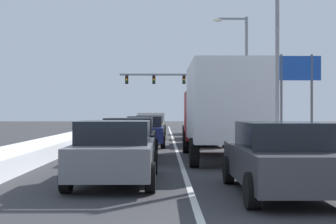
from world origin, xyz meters
name	(u,v)px	position (x,y,z in m)	size (l,w,h in m)	color
ground_plane	(175,146)	(0.00, 20.29, 0.00)	(131.86, 131.86, 0.00)	#333335
lane_stripe_between_right_lane_and_center_lane	(173,140)	(0.00, 25.36, 0.00)	(0.14, 55.79, 0.01)	silver
snow_bank_right_shoulder	(260,136)	(5.30, 25.36, 0.27)	(1.29, 55.79, 0.54)	white
snow_bank_left_shoulder	(86,136)	(-5.30, 25.36, 0.27)	(1.65, 55.79, 0.55)	white
sedan_charcoal_right_lane_nearest	(281,158)	(1.86, 5.83, 0.76)	(2.00, 4.50, 1.51)	#38383D
box_truck_right_lane_second	(221,107)	(1.49, 13.25, 1.90)	(2.53, 7.20, 3.36)	maroon
sedan_green_right_lane_third	(204,130)	(1.52, 20.97, 0.76)	(2.00, 4.50, 1.51)	#1E5633
sedan_maroon_right_lane_fourth	(203,127)	(1.93, 27.10, 0.76)	(2.00, 4.50, 1.51)	maroon
sedan_white_right_lane_fifth	(196,124)	(1.94, 33.76, 0.76)	(2.00, 4.50, 1.51)	silver
sedan_gray_center_lane_nearest	(115,151)	(-1.76, 7.58, 0.76)	(2.00, 4.50, 1.51)	slate
sedan_black_center_lane_second	(130,138)	(-1.82, 13.32, 0.76)	(2.00, 4.50, 1.51)	black
sedan_navy_center_lane_third	(145,131)	(-1.51, 20.18, 0.76)	(2.00, 4.50, 1.51)	navy
sedan_tan_center_lane_fourth	(150,127)	(-1.48, 26.87, 0.76)	(2.00, 4.50, 1.51)	#937F60
suv_silver_center_lane_fifth	(152,121)	(-1.51, 33.04, 1.02)	(2.16, 4.90, 1.67)	#B7BABF
traffic_light_gantry	(179,85)	(1.18, 50.70, 4.72)	(10.60, 0.47, 6.20)	slate
street_lamp_right_mid	(271,50)	(5.41, 22.82, 5.16)	(2.66, 0.36, 8.68)	gray
street_lamp_right_far	(242,65)	(5.43, 32.97, 5.33)	(2.66, 0.36, 9.02)	gray
roadside_sign_right	(297,77)	(8.13, 27.58, 4.02)	(3.20, 0.16, 5.50)	#59595B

